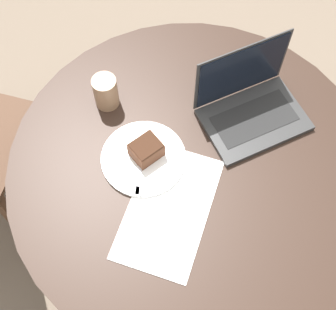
{
  "coord_description": "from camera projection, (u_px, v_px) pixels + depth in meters",
  "views": [
    {
      "loc": [
        0.64,
        -0.02,
        1.97
      ],
      "look_at": [
        0.0,
        -0.07,
        0.75
      ],
      "focal_mm": 50.0,
      "sensor_mm": 36.0,
      "label": 1
    }
  ],
  "objects": [
    {
      "name": "ground_plane",
      "position": [
        185.0,
        235.0,
        2.04
      ],
      "size": [
        12.0,
        12.0,
        0.0
      ],
      "primitive_type": "plane",
      "color": "#6B5B4C"
    },
    {
      "name": "dining_table",
      "position": [
        191.0,
        180.0,
        1.52
      ],
      "size": [
        1.12,
        1.12,
        0.71
      ],
      "color": "black",
      "rests_on": "ground_plane"
    },
    {
      "name": "cake_slice",
      "position": [
        146.0,
        150.0,
        1.39
      ],
      "size": [
        0.11,
        0.11,
        0.06
      ],
      "rotation": [
        0.0,
        0.0,
        2.32
      ],
      "color": "brown",
      "rests_on": "plate"
    },
    {
      "name": "fork",
      "position": [
        139.0,
        174.0,
        1.38
      ],
      "size": [
        0.17,
        0.03,
        0.0
      ],
      "rotation": [
        0.0,
        0.0,
        6.29
      ],
      "color": "silver",
      "rests_on": "plate"
    },
    {
      "name": "laptop",
      "position": [
        250.0,
        106.0,
        1.46
      ],
      "size": [
        0.35,
        0.38,
        0.24
      ],
      "rotation": [
        0.0,
        0.0,
        5.23
      ],
      "color": "#2D2D2D",
      "rests_on": "dining_table"
    },
    {
      "name": "paper_document",
      "position": [
        169.0,
        208.0,
        1.34
      ],
      "size": [
        0.43,
        0.31,
        0.0
      ],
      "rotation": [
        0.0,
        0.0,
        -0.24
      ],
      "color": "white",
      "rests_on": "dining_table"
    },
    {
      "name": "plate",
      "position": [
        144.0,
        159.0,
        1.41
      ],
      "size": [
        0.26,
        0.26,
        0.01
      ],
      "color": "white",
      "rests_on": "dining_table"
    },
    {
      "name": "coffee_glass",
      "position": [
        106.0,
        92.0,
        1.46
      ],
      "size": [
        0.08,
        0.08,
        0.11
      ],
      "color": "#997556",
      "rests_on": "dining_table"
    }
  ]
}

